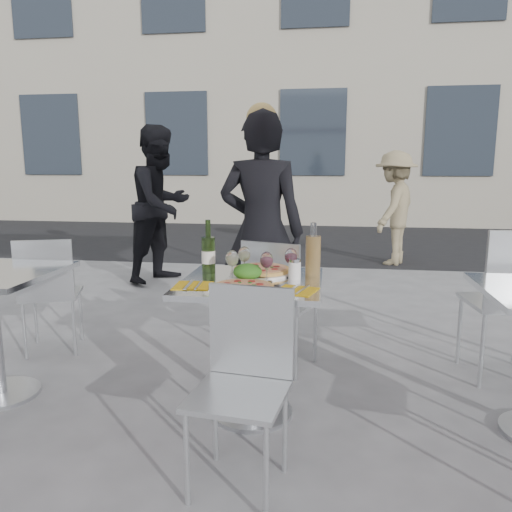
# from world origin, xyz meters

# --- Properties ---
(ground) EXTENTS (80.00, 80.00, 0.00)m
(ground) POSITION_xyz_m (0.00, 0.00, 0.00)
(ground) COLOR slate
(street_asphalt) EXTENTS (24.00, 5.00, 0.00)m
(street_asphalt) POSITION_xyz_m (0.00, 6.50, 0.00)
(street_asphalt) COLOR black
(street_asphalt) RESTS_ON ground
(building_facade) EXTENTS (24.00, 3.00, 10.00)m
(building_facade) POSITION_xyz_m (0.00, 10.00, 5.00)
(building_facade) COLOR #ABA28E
(building_facade) RESTS_ON ground
(main_table) EXTENTS (0.72, 0.72, 0.75)m
(main_table) POSITION_xyz_m (0.00, 0.00, 0.54)
(main_table) COLOR #B7BABF
(main_table) RESTS_ON ground
(chair_far) EXTENTS (0.51, 0.51, 0.87)m
(chair_far) POSITION_xyz_m (0.07, 0.60, 0.52)
(chair_far) COLOR silver
(chair_far) RESTS_ON ground
(chair_near) EXTENTS (0.43, 0.43, 0.83)m
(chair_near) POSITION_xyz_m (0.05, -0.55, 0.49)
(chair_near) COLOR silver
(chair_near) RESTS_ON ground
(side_chair_lfar) EXTENTS (0.49, 0.50, 0.84)m
(side_chair_lfar) POSITION_xyz_m (-1.55, 0.66, 0.50)
(side_chair_lfar) COLOR silver
(side_chair_lfar) RESTS_ON ground
(side_chair_rfar) EXTENTS (0.49, 0.50, 0.97)m
(side_chair_rfar) POSITION_xyz_m (1.50, 0.63, 0.58)
(side_chair_rfar) COLOR silver
(side_chair_rfar) RESTS_ON ground
(woman_diner) EXTENTS (0.65, 0.45, 1.72)m
(woman_diner) POSITION_xyz_m (-0.10, 1.08, 0.86)
(woman_diner) COLOR black
(woman_diner) RESTS_ON ground
(pedestrian_a) EXTENTS (0.97, 1.06, 1.77)m
(pedestrian_a) POSITION_xyz_m (-1.51, 2.99, 0.89)
(pedestrian_a) COLOR black
(pedestrian_a) RESTS_ON ground
(pedestrian_b) EXTENTS (0.91, 1.13, 1.52)m
(pedestrian_b) POSITION_xyz_m (1.25, 4.39, 0.76)
(pedestrian_b) COLOR #8B7B59
(pedestrian_b) RESTS_ON ground
(pizza_near) EXTENTS (0.30, 0.30, 0.02)m
(pizza_near) POSITION_xyz_m (-0.01, -0.19, 0.76)
(pizza_near) COLOR #DFB157
(pizza_near) RESTS_ON main_table
(pizza_far) EXTENTS (0.35, 0.35, 0.03)m
(pizza_far) POSITION_xyz_m (0.03, 0.17, 0.77)
(pizza_far) COLOR white
(pizza_far) RESTS_ON main_table
(salad_plate) EXTENTS (0.22, 0.22, 0.09)m
(salad_plate) POSITION_xyz_m (-0.02, -0.00, 0.79)
(salad_plate) COLOR white
(salad_plate) RESTS_ON main_table
(wine_bottle) EXTENTS (0.07, 0.08, 0.29)m
(wine_bottle) POSITION_xyz_m (-0.26, 0.14, 0.86)
(wine_bottle) COLOR #375620
(wine_bottle) RESTS_ON main_table
(carafe) EXTENTS (0.08, 0.08, 0.29)m
(carafe) POSITION_xyz_m (0.31, 0.13, 0.87)
(carafe) COLOR tan
(carafe) RESTS_ON main_table
(sugar_shaker) EXTENTS (0.06, 0.06, 0.11)m
(sugar_shaker) POSITION_xyz_m (0.22, 0.06, 0.80)
(sugar_shaker) COLOR white
(sugar_shaker) RESTS_ON main_table
(wineglass_white_a) EXTENTS (0.07, 0.07, 0.16)m
(wineglass_white_a) POSITION_xyz_m (-0.10, -0.01, 0.86)
(wineglass_white_a) COLOR white
(wineglass_white_a) RESTS_ON main_table
(wineglass_white_b) EXTENTS (0.07, 0.07, 0.16)m
(wineglass_white_b) POSITION_xyz_m (-0.06, 0.12, 0.86)
(wineglass_white_b) COLOR white
(wineglass_white_b) RESTS_ON main_table
(wineglass_red_a) EXTENTS (0.07, 0.07, 0.16)m
(wineglass_red_a) POSITION_xyz_m (0.08, -0.03, 0.86)
(wineglass_red_a) COLOR white
(wineglass_red_a) RESTS_ON main_table
(wineglass_red_b) EXTENTS (0.07, 0.07, 0.16)m
(wineglass_red_b) POSITION_xyz_m (0.20, 0.09, 0.86)
(wineglass_red_b) COLOR white
(wineglass_red_b) RESTS_ON main_table
(napkin_left) EXTENTS (0.19, 0.20, 0.01)m
(napkin_left) POSITION_xyz_m (-0.27, -0.17, 0.75)
(napkin_left) COLOR gold
(napkin_left) RESTS_ON main_table
(napkin_right) EXTENTS (0.22, 0.22, 0.01)m
(napkin_right) POSITION_xyz_m (0.24, -0.19, 0.75)
(napkin_right) COLOR gold
(napkin_right) RESTS_ON main_table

